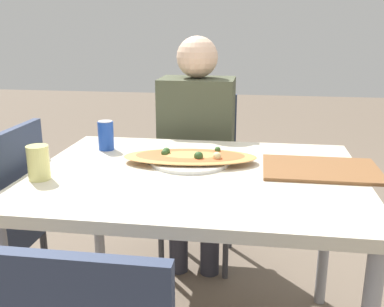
{
  "coord_description": "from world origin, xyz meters",
  "views": [
    {
      "loc": [
        0.21,
        -1.54,
        1.28
      ],
      "look_at": [
        -0.02,
        0.03,
        0.82
      ],
      "focal_mm": 42.0,
      "sensor_mm": 36.0,
      "label": 1
    }
  ],
  "objects_px": {
    "chair_far_seated": "(199,169)",
    "drink_glass": "(38,163)",
    "person_seated": "(197,137)",
    "pizza_main": "(190,158)",
    "soda_can": "(106,135)",
    "dining_table": "(196,191)"
  },
  "relations": [
    {
      "from": "chair_far_seated",
      "to": "drink_glass",
      "type": "xyz_separation_m",
      "value": [
        -0.43,
        -0.95,
        0.31
      ]
    },
    {
      "from": "person_seated",
      "to": "pizza_main",
      "type": "distance_m",
      "value": 0.57
    },
    {
      "from": "person_seated",
      "to": "soda_can",
      "type": "relative_size",
      "value": 9.84
    },
    {
      "from": "chair_far_seated",
      "to": "person_seated",
      "type": "relative_size",
      "value": 0.74
    },
    {
      "from": "pizza_main",
      "to": "soda_can",
      "type": "distance_m",
      "value": 0.41
    },
    {
      "from": "pizza_main",
      "to": "person_seated",
      "type": "bearing_deg",
      "value": 95.37
    },
    {
      "from": "pizza_main",
      "to": "drink_glass",
      "type": "distance_m",
      "value": 0.56
    },
    {
      "from": "drink_glass",
      "to": "dining_table",
      "type": "bearing_deg",
      "value": 16.6
    },
    {
      "from": "person_seated",
      "to": "drink_glass",
      "type": "height_order",
      "value": "person_seated"
    },
    {
      "from": "chair_far_seated",
      "to": "soda_can",
      "type": "bearing_deg",
      "value": 58.87
    },
    {
      "from": "dining_table",
      "to": "drink_glass",
      "type": "distance_m",
      "value": 0.56
    },
    {
      "from": "dining_table",
      "to": "pizza_main",
      "type": "bearing_deg",
      "value": 108.86
    },
    {
      "from": "chair_far_seated",
      "to": "drink_glass",
      "type": "height_order",
      "value": "chair_far_seated"
    },
    {
      "from": "person_seated",
      "to": "drink_glass",
      "type": "relative_size",
      "value": 10.26
    },
    {
      "from": "soda_can",
      "to": "pizza_main",
      "type": "bearing_deg",
      "value": -19.55
    },
    {
      "from": "dining_table",
      "to": "pizza_main",
      "type": "distance_m",
      "value": 0.15
    },
    {
      "from": "dining_table",
      "to": "person_seated",
      "type": "height_order",
      "value": "person_seated"
    },
    {
      "from": "person_seated",
      "to": "pizza_main",
      "type": "relative_size",
      "value": 2.29
    },
    {
      "from": "dining_table",
      "to": "soda_can",
      "type": "relative_size",
      "value": 9.58
    },
    {
      "from": "person_seated",
      "to": "pizza_main",
      "type": "height_order",
      "value": "person_seated"
    },
    {
      "from": "chair_far_seated",
      "to": "drink_glass",
      "type": "relative_size",
      "value": 7.63
    },
    {
      "from": "pizza_main",
      "to": "drink_glass",
      "type": "height_order",
      "value": "drink_glass"
    }
  ]
}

